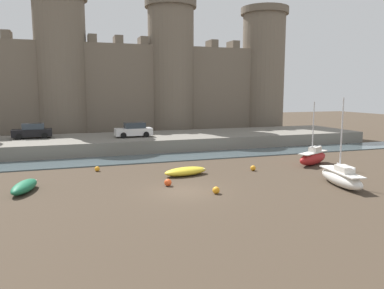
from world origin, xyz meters
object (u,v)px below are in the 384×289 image
object	(u,v)px
sailboat_midflat_right	(341,177)
mooring_buoy_mid_mud	(168,182)
mooring_buoy_near_shore	(97,169)
car_quay_centre_east	(134,130)
mooring_buoy_near_channel	(216,190)
mooring_buoy_off_centre	(253,168)
rowboat_midflat_left	(24,186)
rowboat_foreground_left	(186,171)
sailboat_midflat_centre	(313,157)
car_quay_west	(33,131)

from	to	relation	value
sailboat_midflat_right	mooring_buoy_mid_mud	world-z (taller)	sailboat_midflat_right
mooring_buoy_near_shore	car_quay_centre_east	xyz separation A→B (m)	(4.93, 10.54, 2.03)
mooring_buoy_mid_mud	mooring_buoy_near_shore	distance (m)	7.85
mooring_buoy_mid_mud	mooring_buoy_near_shore	size ratio (longest dim) A/B	1.22
mooring_buoy_near_channel	mooring_buoy_off_centre	distance (m)	7.93
mooring_buoy_off_centre	mooring_buoy_mid_mud	bearing A→B (deg)	-161.65
mooring_buoy_near_shore	rowboat_midflat_left	bearing A→B (deg)	-134.89
rowboat_foreground_left	sailboat_midflat_centre	size ratio (longest dim) A/B	0.67
sailboat_midflat_right	rowboat_midflat_left	distance (m)	21.45
sailboat_midflat_centre	mooring_buoy_near_channel	size ratio (longest dim) A/B	12.00
mooring_buoy_near_channel	car_quay_west	size ratio (longest dim) A/B	0.11
sailboat_midflat_centre	car_quay_west	size ratio (longest dim) A/B	1.37
rowboat_midflat_left	mooring_buoy_near_shore	bearing A→B (deg)	45.11
mooring_buoy_near_channel	mooring_buoy_near_shore	size ratio (longest dim) A/B	1.12
mooring_buoy_off_centre	mooring_buoy_near_shore	bearing A→B (deg)	162.43
sailboat_midflat_right	sailboat_midflat_centre	size ratio (longest dim) A/B	1.08
rowboat_foreground_left	rowboat_midflat_left	world-z (taller)	rowboat_midflat_left
sailboat_midflat_centre	rowboat_foreground_left	bearing A→B (deg)	-177.73
sailboat_midflat_right	mooring_buoy_near_channel	distance (m)	9.05
rowboat_midflat_left	mooring_buoy_near_channel	bearing A→B (deg)	-20.57
rowboat_foreground_left	car_quay_centre_east	xyz separation A→B (m)	(-1.56, 14.33, 1.90)
mooring_buoy_off_centre	car_quay_centre_east	size ratio (longest dim) A/B	0.11
mooring_buoy_mid_mud	rowboat_foreground_left	bearing A→B (deg)	51.81
mooring_buoy_near_channel	car_quay_west	bearing A→B (deg)	119.09
sailboat_midflat_right	mooring_buoy_near_shore	xyz separation A→B (m)	(-15.70, 10.50, -0.42)
sailboat_midflat_right	mooring_buoy_mid_mud	bearing A→B (deg)	161.02
mooring_buoy_mid_mud	mooring_buoy_near_channel	bearing A→B (deg)	-50.18
car_quay_centre_east	sailboat_midflat_right	bearing A→B (deg)	-62.90
mooring_buoy_near_channel	rowboat_foreground_left	bearing A→B (deg)	92.33
rowboat_midflat_left	car_quay_west	distance (m)	18.18
sailboat_midflat_right	rowboat_midflat_left	world-z (taller)	sailboat_midflat_right
rowboat_foreground_left	sailboat_midflat_centre	xyz separation A→B (m)	(12.21, 0.49, 0.33)
rowboat_foreground_left	rowboat_midflat_left	size ratio (longest dim) A/B	1.06
mooring_buoy_off_centre	car_quay_centre_east	xyz separation A→B (m)	(-7.41, 14.45, 2.02)
car_quay_west	mooring_buoy_mid_mud	bearing A→B (deg)	-62.76
rowboat_midflat_left	mooring_buoy_near_channel	size ratio (longest dim) A/B	7.65
rowboat_foreground_left	car_quay_west	size ratio (longest dim) A/B	0.92
rowboat_midflat_left	car_quay_west	size ratio (longest dim) A/B	0.87
sailboat_midflat_centre	mooring_buoy_near_shore	size ratio (longest dim) A/B	13.46
mooring_buoy_near_channel	mooring_buoy_off_centre	world-z (taller)	mooring_buoy_near_channel
sailboat_midflat_centre	mooring_buoy_off_centre	xyz separation A→B (m)	(-6.36, -0.61, -0.45)
sailboat_midflat_right	rowboat_midflat_left	bearing A→B (deg)	165.35
mooring_buoy_near_channel	sailboat_midflat_centre	bearing A→B (deg)	27.36
mooring_buoy_mid_mud	car_quay_west	size ratio (longest dim) A/B	0.12
sailboat_midflat_centre	car_quay_west	distance (m)	29.46
car_quay_centre_east	rowboat_midflat_left	bearing A→B (deg)	-122.58
sailboat_midflat_centre	car_quay_west	world-z (taller)	sailboat_midflat_centre
mooring_buoy_mid_mud	mooring_buoy_near_shore	bearing A→B (deg)	123.07
rowboat_foreground_left	car_quay_centre_east	bearing A→B (deg)	96.21
sailboat_midflat_centre	car_quay_west	bearing A→B (deg)	146.37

